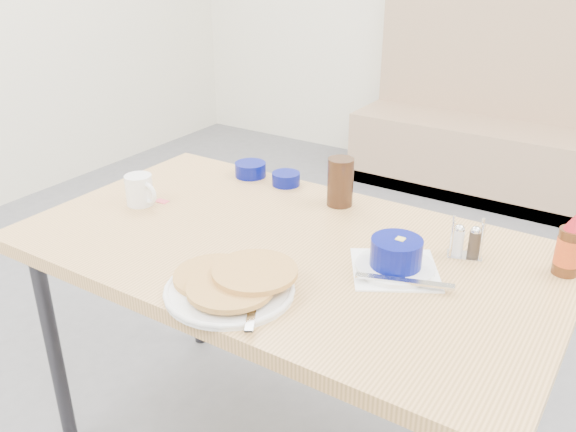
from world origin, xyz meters
The scene contains 11 objects.
booth_bench centered at (0.00, 2.78, 0.35)m, with size 1.90×0.56×1.22m.
dining_table centered at (0.00, 0.25, 0.70)m, with size 1.40×0.80×0.76m.
pancake_plate centered at (0.03, -0.02, 0.78)m, with size 0.29×0.29×0.05m.
coffee_mug centered at (-0.50, 0.23, 0.81)m, with size 0.12×0.08×0.09m.
grits_setting centered at (0.30, 0.27, 0.80)m, with size 0.30×0.28×0.09m.
creamer_bowl centered at (-0.36, 0.59, 0.78)m, with size 0.10×0.10×0.05m.
butter_bowl centered at (-0.22, 0.59, 0.78)m, with size 0.09×0.09×0.04m.
amber_tumbler centered at (0.00, 0.55, 0.83)m, with size 0.08×0.08×0.14m, color black.
condiment_caddy centered at (0.41, 0.43, 0.80)m, with size 0.10×0.07×0.10m.
syrup_bottle centered at (0.64, 0.48, 0.83)m, with size 0.06×0.06×0.16m.
sugar_wrapper centered at (-0.46, 0.27, 0.76)m, with size 0.04×0.03×0.00m, color #F25061.
Camera 1 is at (0.77, -0.93, 1.50)m, focal length 38.00 mm.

